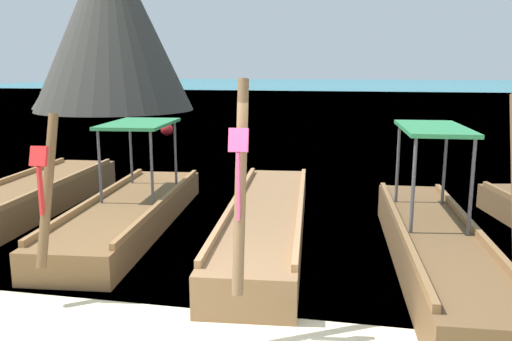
% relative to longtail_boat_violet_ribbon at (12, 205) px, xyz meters
% --- Properties ---
extents(sea_water, '(120.00, 120.00, 0.00)m').
position_rel_longtail_boat_violet_ribbon_xyz_m(sea_water, '(4.89, 57.12, -0.29)').
color(sea_water, '#147A89').
rests_on(sea_water, ground).
extents(longtail_boat_violet_ribbon, '(1.78, 7.50, 2.78)m').
position_rel_longtail_boat_violet_ribbon_xyz_m(longtail_boat_violet_ribbon, '(0.00, 0.00, 0.00)').
color(longtail_boat_violet_ribbon, brown).
rests_on(longtail_boat_violet_ribbon, ground).
extents(longtail_boat_red_ribbon, '(1.89, 6.08, 2.31)m').
position_rel_longtail_boat_violet_ribbon_xyz_m(longtail_boat_red_ribbon, '(2.38, 0.04, 0.02)').
color(longtail_boat_red_ribbon, brown).
rests_on(longtail_boat_red_ribbon, ground).
extents(longtail_boat_pink_ribbon, '(1.81, 6.81, 2.76)m').
position_rel_longtail_boat_violet_ribbon_xyz_m(longtail_boat_pink_ribbon, '(4.90, -0.03, -0.01)').
color(longtail_boat_pink_ribbon, olive).
rests_on(longtail_boat_pink_ribbon, ground).
extents(longtail_boat_blue_ribbon, '(1.44, 6.39, 2.67)m').
position_rel_longtail_boat_violet_ribbon_xyz_m(longtail_boat_blue_ribbon, '(7.52, -1.05, 0.07)').
color(longtail_boat_blue_ribbon, brown).
rests_on(longtail_boat_blue_ribbon, ground).
extents(karst_rock, '(11.70, 10.40, 11.42)m').
position_rel_longtail_boat_violet_ribbon_xyz_m(karst_rock, '(-10.25, 24.57, 5.16)').
color(karst_rock, '#47443D').
rests_on(karst_rock, ground).
extents(mooring_buoy_far, '(0.53, 0.53, 0.53)m').
position_rel_longtail_boat_violet_ribbon_xyz_m(mooring_buoy_far, '(-1.66, 12.42, -0.03)').
color(mooring_buoy_far, red).
rests_on(mooring_buoy_far, sea_water).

